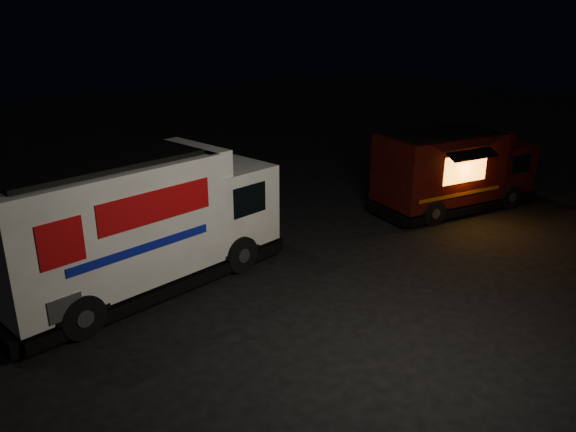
% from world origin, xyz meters
% --- Properties ---
extents(ground, '(80.00, 80.00, 0.00)m').
position_xyz_m(ground, '(0.00, 0.00, 0.00)').
color(ground, black).
rests_on(ground, ground).
extents(white_truck, '(7.97, 4.01, 3.45)m').
position_xyz_m(white_truck, '(-3.37, 2.84, 1.73)').
color(white_truck, white).
rests_on(white_truck, ground).
extents(red_truck, '(6.30, 2.96, 2.83)m').
position_xyz_m(red_truck, '(7.81, 2.25, 1.41)').
color(red_truck, '#3B0D0A').
rests_on(red_truck, ground).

